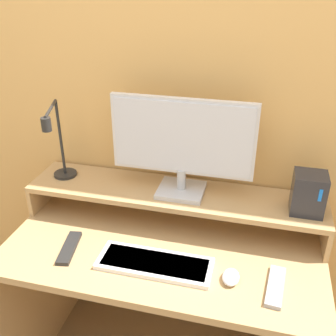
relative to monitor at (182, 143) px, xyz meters
name	(u,v)px	position (x,y,z in m)	size (l,w,h in m)	color
wall_back	(184,88)	(-0.03, 0.16, 0.17)	(6.00, 0.05, 2.50)	#E5AD60
desk	(163,286)	(-0.03, -0.18, -0.57)	(1.22, 0.61, 0.72)	tan
monitor_shelf	(174,196)	(-0.03, 0.00, -0.24)	(1.22, 0.26, 0.14)	tan
monitor	(182,143)	(0.00, 0.00, 0.00)	(0.56, 0.17, 0.40)	#BCBCC1
desk_lamp	(59,150)	(-0.51, -0.04, -0.06)	(0.13, 0.26, 0.35)	black
router_dock	(308,193)	(0.48, -0.02, -0.14)	(0.12, 0.11, 0.16)	#28282D
keyboard	(156,264)	(-0.02, -0.30, -0.35)	(0.41, 0.15, 0.02)	white
mouse	(231,277)	(0.24, -0.30, -0.34)	(0.06, 0.09, 0.03)	silver
remote_control	(69,248)	(-0.37, -0.29, -0.35)	(0.08, 0.19, 0.02)	black
remote_secondary	(275,287)	(0.39, -0.31, -0.35)	(0.07, 0.20, 0.02)	#99999E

